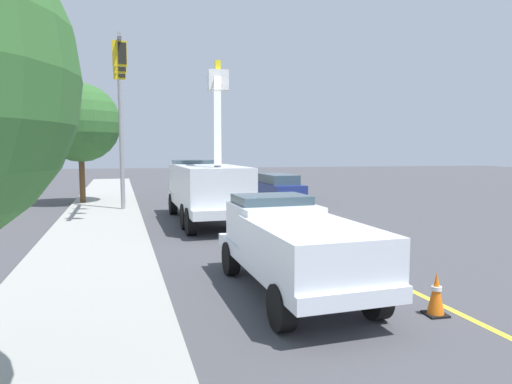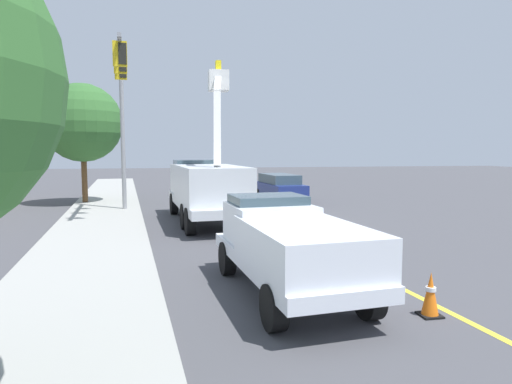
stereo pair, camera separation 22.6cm
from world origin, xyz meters
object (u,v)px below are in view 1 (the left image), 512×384
(passing_minivan, at_px, (278,186))
(utility_bucket_truck, at_px, (206,186))
(service_pickup_truck, at_px, (293,244))
(traffic_cone_mid_front, at_px, (223,202))
(traffic_cone_leading, at_px, (436,294))
(traffic_signal_mast, at_px, (121,93))

(passing_minivan, bearing_deg, utility_bucket_truck, 143.83)
(service_pickup_truck, bearing_deg, traffic_cone_mid_front, -1.22)
(service_pickup_truck, height_order, passing_minivan, service_pickup_truck)
(utility_bucket_truck, relative_size, traffic_cone_mid_front, 11.91)
(traffic_cone_mid_front, bearing_deg, utility_bucket_truck, 163.60)
(utility_bucket_truck, bearing_deg, passing_minivan, -36.17)
(passing_minivan, distance_m, traffic_cone_leading, 19.15)
(service_pickup_truck, xyz_separation_m, passing_minivan, (17.27, -4.08, -0.15))
(passing_minivan, bearing_deg, service_pickup_truck, 166.71)
(traffic_cone_leading, bearing_deg, traffic_cone_mid_front, 6.95)
(traffic_cone_leading, xyz_separation_m, traffic_signal_mast, (14.57, 7.09, 5.43))
(service_pickup_truck, xyz_separation_m, traffic_cone_leading, (-1.79, -2.34, -0.69))
(utility_bucket_truck, bearing_deg, traffic_cone_mid_front, -16.40)
(service_pickup_truck, height_order, traffic_cone_leading, service_pickup_truck)
(traffic_signal_mast, bearing_deg, traffic_cone_leading, -154.03)
(service_pickup_truck, relative_size, passing_minivan, 1.16)
(utility_bucket_truck, xyz_separation_m, traffic_signal_mast, (2.47, 3.74, 4.24))
(passing_minivan, xyz_separation_m, traffic_signal_mast, (-4.49, 8.83, 4.88))
(service_pickup_truck, bearing_deg, traffic_cone_leading, -127.45)
(traffic_cone_leading, height_order, traffic_signal_mast, traffic_signal_mast)
(utility_bucket_truck, xyz_separation_m, traffic_cone_mid_front, (4.51, -1.33, -1.27))
(passing_minivan, relative_size, traffic_signal_mast, 0.60)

